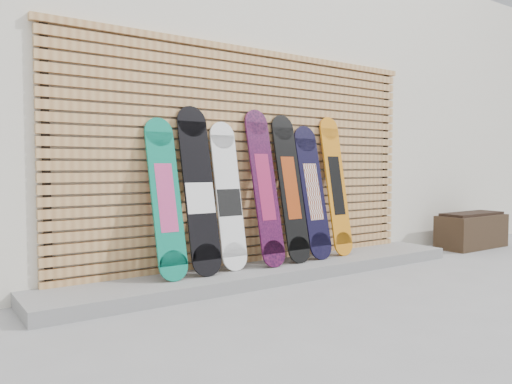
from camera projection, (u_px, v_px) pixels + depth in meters
ground at (330, 289)px, 4.47m from camera, size 80.00×80.00×0.00m
building at (195, 120)px, 7.53m from camera, size 12.00×5.00×3.60m
concrete_step at (271, 271)px, 4.94m from camera, size 4.60×0.70×0.12m
slat_wall at (255, 156)px, 5.12m from camera, size 4.26×0.08×2.29m
planter_box at (472, 230)px, 6.73m from camera, size 1.06×0.44×0.48m
snowboard_0 at (166, 198)px, 4.35m from camera, size 0.27×0.36×1.42m
snowboard_1 at (199, 191)px, 4.53m from camera, size 0.30×0.36×1.54m
snowboard_2 at (228, 196)px, 4.75m from camera, size 0.27×0.30×1.42m
snowboard_3 at (265, 187)px, 4.94m from camera, size 0.27×0.38×1.56m
snowboard_4 at (291, 188)px, 5.14m from camera, size 0.27×0.36×1.52m
snowboard_5 at (313, 192)px, 5.33m from camera, size 0.29×0.35×1.42m
snowboard_6 at (336, 186)px, 5.54m from camera, size 0.26×0.32×1.54m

